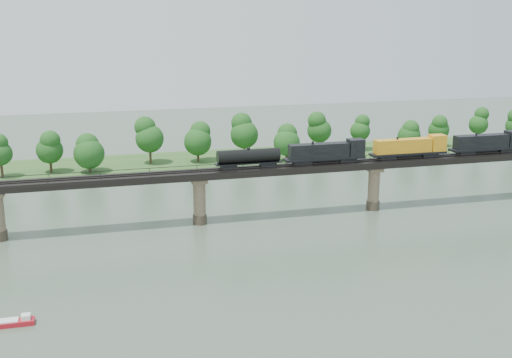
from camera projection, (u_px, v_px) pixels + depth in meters
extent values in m
plane|color=#3C4D3D|center=(231.00, 278.00, 108.60)|extent=(400.00, 400.00, 0.00)
cube|color=#2A4F1F|center=(167.00, 163.00, 187.95)|extent=(300.00, 24.00, 1.60)
cylinder|color=#473A2D|center=(0.00, 235.00, 126.51)|extent=(3.00, 3.00, 2.00)
cylinder|color=#473A2D|center=(200.00, 219.00, 136.42)|extent=(3.00, 3.00, 2.00)
cylinder|color=#8F745D|center=(199.00, 199.00, 135.30)|extent=(2.60, 2.60, 9.00)
cube|color=#8F745D|center=(199.00, 180.00, 134.29)|extent=(3.20, 3.20, 1.00)
cylinder|color=#473A2D|center=(373.00, 205.00, 146.33)|extent=(3.00, 3.00, 2.00)
cylinder|color=#8F745D|center=(374.00, 186.00, 145.21)|extent=(2.60, 2.60, 9.00)
cube|color=#8F745D|center=(375.00, 169.00, 144.20)|extent=(3.20, 3.20, 1.00)
cube|color=black|center=(199.00, 175.00, 133.98)|extent=(220.00, 5.00, 1.50)
cube|color=black|center=(199.00, 172.00, 133.07)|extent=(220.00, 0.12, 0.16)
cube|color=black|center=(198.00, 170.00, 134.47)|extent=(220.00, 0.12, 0.16)
cube|color=black|center=(201.00, 171.00, 131.37)|extent=(220.00, 0.10, 0.10)
cube|color=black|center=(197.00, 165.00, 135.86)|extent=(220.00, 0.10, 0.10)
cube|color=black|center=(201.00, 172.00, 131.46)|extent=(0.08, 0.08, 0.70)
cube|color=black|center=(197.00, 167.00, 135.95)|extent=(0.08, 0.08, 0.70)
cylinder|color=#382619|center=(2.00, 171.00, 168.17)|extent=(0.70, 0.70, 3.51)
sphere|color=#134413|center=(0.00, 154.00, 166.99)|extent=(6.31, 6.31, 6.31)
cylinder|color=#382619|center=(51.00, 166.00, 173.57)|extent=(0.70, 0.70, 3.34)
sphere|color=#134413|center=(50.00, 150.00, 172.45)|extent=(7.18, 7.18, 7.18)
sphere|color=#134413|center=(49.00, 140.00, 171.75)|extent=(5.39, 5.39, 5.39)
cylinder|color=#382619|center=(90.00, 167.00, 173.65)|extent=(0.70, 0.70, 2.83)
sphere|color=#134413|center=(89.00, 154.00, 172.71)|extent=(8.26, 8.26, 8.26)
sphere|color=#134413|center=(88.00, 145.00, 172.12)|extent=(6.19, 6.19, 6.19)
cylinder|color=#382619|center=(150.00, 157.00, 183.82)|extent=(0.70, 0.70, 3.96)
sphere|color=#134413|center=(150.00, 139.00, 182.50)|extent=(8.07, 8.07, 8.07)
sphere|color=#134413|center=(149.00, 127.00, 181.67)|extent=(6.05, 6.05, 6.05)
cylinder|color=#382619|center=(198.00, 156.00, 185.84)|extent=(0.70, 0.70, 3.27)
sphere|color=#134413|center=(198.00, 142.00, 184.75)|extent=(8.03, 8.03, 8.03)
sphere|color=#134413|center=(198.00, 132.00, 184.06)|extent=(6.02, 6.02, 6.02)
cylinder|color=#382619|center=(244.00, 152.00, 190.35)|extent=(0.70, 0.70, 3.92)
sphere|color=#134413|center=(244.00, 135.00, 189.04)|extent=(8.29, 8.29, 8.29)
sphere|color=#134413|center=(244.00, 124.00, 188.22)|extent=(6.21, 6.21, 6.21)
cylinder|color=#382619|center=(287.00, 156.00, 186.66)|extent=(0.70, 0.70, 3.02)
sphere|color=#134413|center=(287.00, 143.00, 185.65)|extent=(7.74, 7.74, 7.74)
sphere|color=#134413|center=(287.00, 134.00, 185.02)|extent=(5.80, 5.80, 5.80)
cylinder|color=#382619|center=(319.00, 147.00, 197.96)|extent=(0.70, 0.70, 3.80)
sphere|color=#134413|center=(319.00, 131.00, 196.69)|extent=(7.47, 7.47, 7.47)
sphere|color=#134413|center=(320.00, 120.00, 195.89)|extent=(5.60, 5.60, 5.60)
cylinder|color=#382619|center=(360.00, 145.00, 201.61)|extent=(0.70, 0.70, 3.38)
sphere|color=#134413|center=(360.00, 131.00, 200.48)|extent=(6.23, 6.23, 6.23)
sphere|color=#134413|center=(360.00, 122.00, 199.77)|extent=(4.67, 4.67, 4.67)
cylinder|color=#382619|center=(408.00, 147.00, 199.63)|extent=(0.70, 0.70, 2.77)
sphere|color=#134413|center=(409.00, 136.00, 198.70)|extent=(7.04, 7.04, 7.04)
sphere|color=#134413|center=(410.00, 128.00, 198.12)|extent=(5.28, 5.28, 5.28)
cylinder|color=#382619|center=(438.00, 142.00, 207.74)|extent=(0.70, 0.70, 2.94)
sphere|color=#134413|center=(439.00, 130.00, 206.76)|extent=(6.73, 6.73, 6.73)
sphere|color=#134413|center=(439.00, 122.00, 206.15)|extent=(5.05, 5.05, 5.05)
cylinder|color=#382619|center=(477.00, 140.00, 207.38)|extent=(0.70, 0.70, 3.94)
sphere|color=#134413|center=(478.00, 124.00, 206.06)|extent=(6.17, 6.17, 6.17)
sphere|color=#134413|center=(479.00, 114.00, 205.24)|extent=(4.62, 4.62, 4.62)
cube|color=black|center=(505.00, 150.00, 151.88)|extent=(3.84, 2.30, 1.05)
cube|color=black|center=(466.00, 153.00, 149.26)|extent=(3.84, 2.30, 1.05)
cube|color=black|center=(486.00, 149.00, 150.40)|extent=(18.22, 2.88, 0.48)
cube|color=black|center=(481.00, 141.00, 149.60)|extent=(13.43, 2.59, 3.07)
cylinder|color=black|center=(486.00, 151.00, 150.54)|extent=(5.75, 1.34, 1.34)
cube|color=black|center=(429.00, 155.00, 146.89)|extent=(3.84, 2.30, 1.05)
cube|color=black|center=(387.00, 157.00, 144.28)|extent=(3.84, 2.30, 1.05)
cube|color=black|center=(408.00, 153.00, 145.41)|extent=(18.22, 2.88, 0.48)
cube|color=orange|center=(403.00, 146.00, 144.61)|extent=(13.43, 2.59, 3.07)
cube|color=orange|center=(437.00, 143.00, 146.68)|extent=(3.45, 2.88, 3.64)
cylinder|color=black|center=(408.00, 155.00, 145.55)|extent=(5.75, 1.34, 1.34)
cube|color=black|center=(347.00, 160.00, 141.90)|extent=(3.84, 2.30, 1.05)
cube|color=black|center=(302.00, 162.00, 139.29)|extent=(3.84, 2.30, 1.05)
cube|color=black|center=(325.00, 158.00, 140.42)|extent=(18.22, 2.88, 0.48)
cube|color=black|center=(319.00, 151.00, 139.62)|extent=(13.43, 2.59, 3.07)
cube|color=black|center=(356.00, 147.00, 141.69)|extent=(3.45, 2.88, 3.64)
cylinder|color=black|center=(325.00, 160.00, 140.56)|extent=(5.75, 1.34, 1.34)
cube|color=black|center=(268.00, 165.00, 137.38)|extent=(3.36, 2.11, 1.05)
cube|color=black|center=(229.00, 167.00, 135.25)|extent=(3.36, 2.11, 1.05)
cube|color=black|center=(248.00, 163.00, 136.16)|extent=(14.38, 2.30, 0.29)
cylinder|color=black|center=(248.00, 156.00, 135.78)|extent=(13.43, 2.88, 2.88)
cylinder|color=black|center=(248.00, 149.00, 135.39)|extent=(0.67, 0.67, 0.48)
cube|color=#AC131F|center=(16.00, 323.00, 92.10)|extent=(5.26, 1.94, 0.73)
cube|color=white|center=(9.00, 321.00, 91.79)|extent=(2.53, 1.60, 0.26)
cube|color=white|center=(26.00, 317.00, 92.27)|extent=(1.27, 1.27, 0.73)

